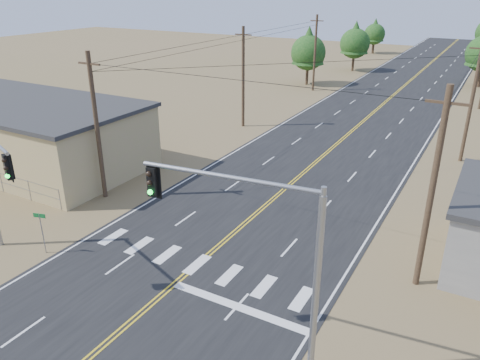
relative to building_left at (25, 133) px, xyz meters
The scene contains 12 objects.
road 26.52m from the building_left, 37.30° to the left, with size 15.00×200.00×0.02m, color black.
building_left is the anchor object (origin of this frame).
utility_pole_left_near 11.00m from the building_left, 10.78° to the right, with size 1.80×0.30×10.00m.
utility_pole_left_mid 21.00m from the building_left, 59.74° to the left, with size 1.80×0.30×10.00m.
utility_pole_left_far 39.51m from the building_left, 74.55° to the left, with size 1.80×0.30×10.00m.
utility_pole_right_near 31.67m from the building_left, ahead, with size 1.80×0.30×10.00m.
utility_pole_right_mid 36.37m from the building_left, 29.74° to the left, with size 1.80×0.30×10.00m.
signal_mast_right 28.99m from the building_left, 20.77° to the right, with size 6.98×1.14×7.84m.
street_sign 15.88m from the building_left, 35.16° to the right, with size 0.71×0.22×2.45m.
tree_left_near 42.27m from the building_left, 78.76° to the left, with size 4.96×4.96×8.27m.
tree_left_mid 56.96m from the building_left, 79.15° to the left, with size 4.88×4.88×8.14m.
tree_left_far 78.80m from the building_left, 84.00° to the left, with size 4.24×4.24×7.07m.
Camera 1 is at (12.40, -9.36, 13.95)m, focal length 35.00 mm.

